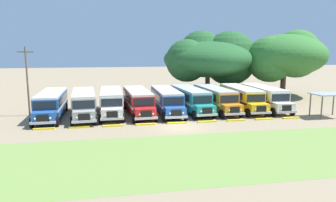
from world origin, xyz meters
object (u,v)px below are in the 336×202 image
at_px(parked_bus_slot_0, 51,103).
at_px(utility_pole, 27,80).
at_px(parked_bus_slot_1, 84,102).
at_px(secondary_tree, 283,56).
at_px(parked_bus_slot_2, 111,101).
at_px(parked_bus_slot_5, 190,98).
at_px(parked_bus_slot_3, 138,100).
at_px(parked_bus_slot_6, 215,98).
at_px(broad_shade_tree, 211,58).
at_px(parked_bus_slot_8, 264,96).
at_px(waiting_shelter, 328,96).
at_px(parked_bus_slot_7, 241,97).
at_px(parked_bus_slot_4, 167,100).

height_order(parked_bus_slot_0, utility_pole, utility_pole).
relative_size(parked_bus_slot_1, secondary_tree, 0.82).
bearing_deg(parked_bus_slot_2, parked_bus_slot_0, -85.21).
bearing_deg(utility_pole, parked_bus_slot_5, -1.54).
bearing_deg(parked_bus_slot_3, parked_bus_slot_5, 90.79).
relative_size(parked_bus_slot_6, secondary_tree, 0.81).
distance_m(parked_bus_slot_0, broad_shade_tree, 26.59).
xyz_separation_m(parked_bus_slot_2, broad_shade_tree, (16.30, 12.01, 4.63)).
distance_m(parked_bus_slot_1, broad_shade_tree, 23.69).
relative_size(parked_bus_slot_6, broad_shade_tree, 0.68).
relative_size(parked_bus_slot_0, parked_bus_slot_5, 0.99).
bearing_deg(parked_bus_slot_8, waiting_shelter, 35.92).
distance_m(parked_bus_slot_7, secondary_tree, 15.85).
relative_size(parked_bus_slot_0, waiting_shelter, 3.02).
relative_size(parked_bus_slot_4, parked_bus_slot_5, 0.99).
height_order(parked_bus_slot_7, utility_pole, utility_pole).
xyz_separation_m(parked_bus_slot_3, broad_shade_tree, (13.17, 12.41, 4.63)).
relative_size(parked_bus_slot_8, waiting_shelter, 3.02).
relative_size(parked_bus_slot_1, parked_bus_slot_8, 1.01).
distance_m(parked_bus_slot_2, parked_bus_slot_5, 9.69).
distance_m(parked_bus_slot_0, parked_bus_slot_2, 6.71).
relative_size(parked_bus_slot_5, broad_shade_tree, 0.68).
height_order(broad_shade_tree, secondary_tree, secondary_tree).
relative_size(parked_bus_slot_2, parked_bus_slot_7, 1.00).
height_order(utility_pole, waiting_shelter, utility_pole).
distance_m(parked_bus_slot_7, waiting_shelter, 10.01).
bearing_deg(parked_bus_slot_4, parked_bus_slot_6, 94.13).
xyz_separation_m(parked_bus_slot_2, parked_bus_slot_3, (3.13, -0.40, 0.00)).
distance_m(parked_bus_slot_4, parked_bus_slot_8, 12.89).
bearing_deg(parked_bus_slot_8, parked_bus_slot_4, -87.13).
height_order(parked_bus_slot_1, parked_bus_slot_5, same).
xyz_separation_m(parked_bus_slot_2, parked_bus_slot_5, (9.69, 0.01, 0.00)).
relative_size(parked_bus_slot_3, parked_bus_slot_7, 1.00).
relative_size(parked_bus_slot_1, parked_bus_slot_4, 1.01).
height_order(parked_bus_slot_5, waiting_shelter, parked_bus_slot_5).
relative_size(parked_bus_slot_0, parked_bus_slot_8, 1.00).
height_order(parked_bus_slot_5, broad_shade_tree, broad_shade_tree).
bearing_deg(waiting_shelter, parked_bus_slot_4, 160.50).
bearing_deg(parked_bus_slot_7, parked_bus_slot_8, 89.41).
relative_size(parked_bus_slot_5, utility_pole, 1.38).
distance_m(parked_bus_slot_0, parked_bus_slot_5, 16.39).
xyz_separation_m(parked_bus_slot_0, parked_bus_slot_6, (19.58, 0.49, 0.00)).
height_order(parked_bus_slot_7, secondary_tree, secondary_tree).
relative_size(parked_bus_slot_5, parked_bus_slot_7, 1.01).
distance_m(parked_bus_slot_1, parked_bus_slot_8, 22.61).
xyz_separation_m(parked_bus_slot_0, utility_pole, (-2.63, 1.06, 2.63)).
relative_size(parked_bus_slot_2, parked_bus_slot_6, 1.00).
relative_size(parked_bus_slot_5, parked_bus_slot_6, 1.00).
bearing_deg(parked_bus_slot_1, parked_bus_slot_3, 88.89).
xyz_separation_m(parked_bus_slot_1, secondary_tree, (30.99, 10.46, 4.93)).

